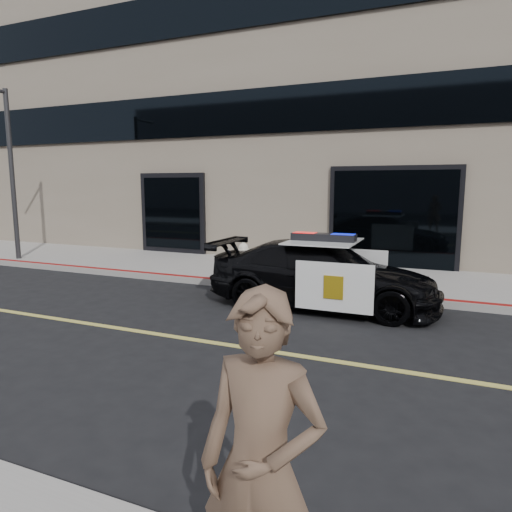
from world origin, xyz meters
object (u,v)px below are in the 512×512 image
at_px(fire_hydrant, 243,260).
at_px(pedestrian_a, 262,469).
at_px(police_car, 323,274).
at_px(street_light, 9,167).

distance_m(fire_hydrant, pedestrian_a, 9.08).
bearing_deg(police_car, fire_hydrant, 147.39).
bearing_deg(pedestrian_a, fire_hydrant, 116.73).
height_order(police_car, pedestrian_a, pedestrian_a).
relative_size(police_car, street_light, 0.90).
relative_size(police_car, pedestrian_a, 2.55).
bearing_deg(pedestrian_a, street_light, 146.59).
distance_m(police_car, pedestrian_a, 6.82).
bearing_deg(street_light, pedestrian_a, -34.78).
distance_m(police_car, street_light, 10.15).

